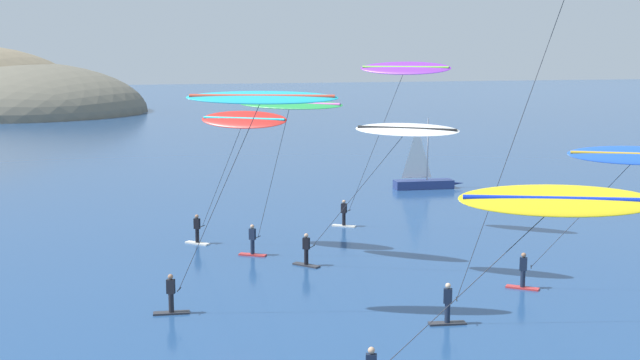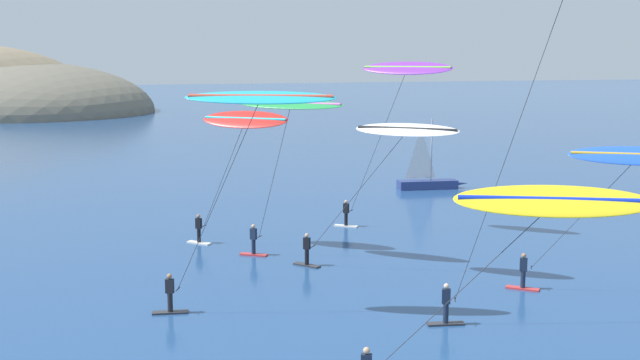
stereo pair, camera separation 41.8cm
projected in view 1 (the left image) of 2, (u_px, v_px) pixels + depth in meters
name	position (u px, v px, depth m)	size (l,w,h in m)	color
sailboat_near	(427.00, 181.00, 65.11)	(5.97, 2.06, 5.70)	navy
kitesurfer_cyan	(254.00, 115.00, 31.83)	(7.36, 3.75, 9.34)	#2D2D33
kitesurfer_lime	(563.00, 0.00, 29.72)	(7.49, 4.10, 14.10)	#2D2D33
kitesurfer_red	(240.00, 129.00, 43.93)	(5.42, 4.78, 7.73)	silver
kitesurfer_white	(396.00, 142.00, 38.33)	(6.84, 6.26, 7.54)	#2D2D33
kitesurfer_blue	(628.00, 165.00, 35.13)	(7.34, 5.28, 6.79)	red
kitesurfer_purple	(399.00, 81.00, 47.65)	(5.89, 5.77, 10.40)	silver
kitesurfer_green	(286.00, 117.00, 41.28)	(5.12, 4.79, 8.51)	red
kitesurfer_yellow	(544.00, 214.00, 23.67)	(8.63, 4.47, 6.90)	red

